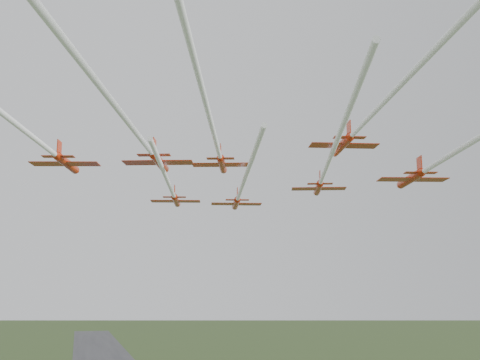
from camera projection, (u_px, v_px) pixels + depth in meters
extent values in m
cylinder|color=red|center=(236.00, 203.00, 106.36)|extent=(2.75, 8.52, 1.10)
cone|color=red|center=(235.00, 208.00, 111.39)|extent=(1.43, 1.97, 1.10)
cone|color=red|center=(238.00, 199.00, 101.63)|extent=(1.21, 1.37, 1.00)
ellipsoid|color=black|center=(235.00, 203.00, 108.39)|extent=(0.60, 1.01, 0.32)
cube|color=red|center=(236.00, 204.00, 105.53)|extent=(9.10, 4.28, 0.10)
cube|color=red|center=(237.00, 200.00, 102.55)|extent=(4.14, 1.96, 0.08)
cube|color=red|center=(237.00, 194.00, 102.96)|extent=(0.45, 1.78, 1.99)
cylinder|color=white|center=(247.00, 172.00, 79.31)|extent=(9.40, 43.66, 0.60)
cylinder|color=red|center=(176.00, 201.00, 96.28)|extent=(2.60, 7.56, 0.97)
cone|color=red|center=(178.00, 205.00, 100.75)|extent=(1.30, 1.77, 0.97)
cone|color=red|center=(174.00, 196.00, 92.06)|extent=(1.10, 1.23, 0.89)
ellipsoid|color=black|center=(177.00, 200.00, 98.08)|extent=(0.55, 0.90, 0.28)
cube|color=red|center=(176.00, 201.00, 95.54)|extent=(8.11, 3.96, 0.09)
cube|color=red|center=(175.00, 197.00, 92.89)|extent=(3.69, 1.82, 0.07)
cube|color=red|center=(175.00, 191.00, 93.25)|extent=(0.44, 1.57, 1.77)
cylinder|color=white|center=(165.00, 174.00, 74.91)|extent=(7.98, 33.28, 0.53)
cylinder|color=red|center=(318.00, 188.00, 96.46)|extent=(3.62, 8.19, 1.07)
cone|color=red|center=(316.00, 193.00, 101.37)|extent=(1.57, 2.00, 1.07)
cone|color=red|center=(320.00, 183.00, 91.84)|extent=(1.29, 1.41, 0.97)
ellipsoid|color=black|center=(317.00, 188.00, 98.44)|extent=(0.68, 1.01, 0.31)
cube|color=red|center=(319.00, 189.00, 95.65)|extent=(8.92, 5.09, 0.10)
cube|color=red|center=(320.00, 184.00, 92.74)|extent=(4.06, 2.33, 0.08)
cube|color=red|center=(320.00, 177.00, 93.14)|extent=(0.64, 1.69, 1.95)
cylinder|color=white|center=(338.00, 138.00, 65.89)|extent=(16.86, 49.41, 0.58)
cylinder|color=red|center=(67.00, 163.00, 82.20)|extent=(3.34, 8.84, 1.14)
cone|color=red|center=(77.00, 171.00, 87.46)|extent=(1.58, 2.10, 1.14)
cone|color=red|center=(56.00, 155.00, 77.24)|extent=(1.32, 1.47, 1.04)
ellipsoid|color=black|center=(71.00, 164.00, 84.32)|extent=(0.67, 1.07, 0.33)
cube|color=red|center=(65.00, 164.00, 81.33)|extent=(9.54, 4.93, 0.10)
cube|color=red|center=(58.00, 157.00, 78.21)|extent=(4.34, 2.26, 0.08)
cube|color=red|center=(59.00, 148.00, 78.64)|extent=(0.57, 1.84, 2.08)
cylinder|color=red|center=(222.00, 164.00, 83.93)|extent=(3.20, 7.81, 1.01)
cone|color=red|center=(224.00, 171.00, 88.60)|extent=(1.44, 1.88, 1.01)
cone|color=red|center=(220.00, 157.00, 79.54)|extent=(1.20, 1.32, 0.92)
ellipsoid|color=black|center=(223.00, 165.00, 85.81)|extent=(0.62, 0.95, 0.30)
cube|color=red|center=(222.00, 165.00, 83.17)|extent=(8.46, 4.61, 0.09)
cube|color=red|center=(221.00, 159.00, 80.40)|extent=(3.85, 2.11, 0.07)
cube|color=red|center=(221.00, 151.00, 80.78)|extent=(0.56, 1.62, 1.84)
cylinder|color=white|center=(203.00, 94.00, 54.66)|extent=(14.66, 47.79, 0.55)
cylinder|color=red|center=(411.00, 179.00, 84.79)|extent=(3.20, 9.24, 1.19)
cone|color=red|center=(399.00, 186.00, 90.26)|extent=(1.59, 2.16, 1.19)
cone|color=red|center=(423.00, 171.00, 79.64)|extent=(1.34, 1.51, 1.08)
ellipsoid|color=black|center=(406.00, 179.00, 86.99)|extent=(0.67, 1.10, 0.35)
cube|color=red|center=(413.00, 180.00, 83.89)|extent=(9.91, 4.86, 0.11)
cube|color=red|center=(420.00, 173.00, 80.64)|extent=(4.51, 2.23, 0.09)
cube|color=red|center=(419.00, 165.00, 81.08)|extent=(0.54, 1.92, 2.16)
cylinder|color=red|center=(159.00, 162.00, 72.35)|extent=(3.35, 7.95, 1.04)
cone|color=red|center=(166.00, 170.00, 77.10)|extent=(1.49, 1.92, 1.04)
cone|color=red|center=(153.00, 153.00, 67.87)|extent=(1.23, 1.36, 0.94)
ellipsoid|color=black|center=(162.00, 162.00, 74.27)|extent=(0.64, 0.97, 0.30)
cube|color=red|center=(158.00, 163.00, 71.56)|extent=(8.64, 4.78, 0.09)
cube|color=red|center=(154.00, 155.00, 68.74)|extent=(3.93, 2.19, 0.08)
cube|color=red|center=(154.00, 147.00, 69.13)|extent=(0.59, 1.65, 1.88)
cylinder|color=white|center=(99.00, 85.00, 45.84)|extent=(13.47, 42.08, 0.56)
cylinder|color=red|center=(342.00, 145.00, 72.31)|extent=(2.48, 7.89, 1.01)
cone|color=red|center=(333.00, 154.00, 76.96)|extent=(1.31, 1.82, 1.01)
cone|color=red|center=(351.00, 135.00, 67.93)|extent=(1.11, 1.26, 0.92)
ellipsoid|color=black|center=(338.00, 146.00, 74.19)|extent=(0.55, 0.93, 0.29)
cube|color=red|center=(344.00, 146.00, 71.54)|extent=(8.42, 3.89, 0.09)
cube|color=red|center=(349.00, 137.00, 68.79)|extent=(3.83, 1.78, 0.07)
cube|color=red|center=(349.00, 129.00, 69.16)|extent=(0.40, 1.65, 1.84)
cylinder|color=white|center=(402.00, 84.00, 51.28)|extent=(6.77, 32.49, 0.55)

